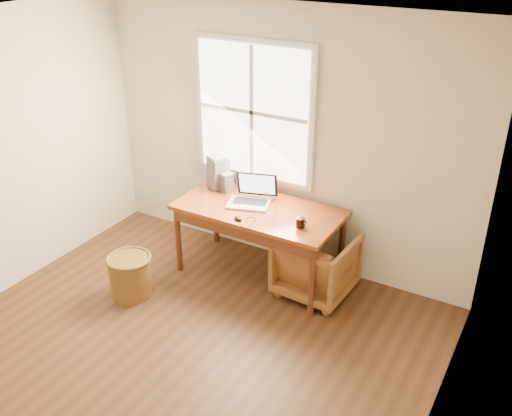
{
  "coord_description": "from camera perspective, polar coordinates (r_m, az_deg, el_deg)",
  "views": [
    {
      "loc": [
        2.42,
        -2.45,
        3.22
      ],
      "look_at": [
        0.05,
        1.65,
        0.83
      ],
      "focal_mm": 40.0,
      "sensor_mm": 36.0,
      "label": 1
    }
  ],
  "objects": [
    {
      "name": "mouse",
      "position": [
        5.26,
        -1.8,
        -1.03
      ],
      "size": [
        0.11,
        0.09,
        0.03
      ],
      "primitive_type": "ellipsoid",
      "rotation": [
        0.0,
        0.0,
        -0.39
      ],
      "color": "black",
      "rests_on": "desk"
    },
    {
      "name": "coffee_mug",
      "position": [
        5.14,
        4.46,
        -1.44
      ],
      "size": [
        0.1,
        0.1,
        0.09
      ],
      "primitive_type": "cylinder",
      "rotation": [
        0.0,
        0.0,
        -0.34
      ],
      "color": "black",
      "rests_on": "desk"
    },
    {
      "name": "armchair",
      "position": [
        5.45,
        6.07,
        -5.62
      ],
      "size": [
        0.7,
        0.72,
        0.62
      ],
      "primitive_type": "imported",
      "rotation": [
        0.0,
        0.0,
        3.09
      ],
      "color": "brown",
      "rests_on": "room_shell"
    },
    {
      "name": "cd_stack_a",
      "position": [
        5.94,
        -3.49,
        3.69
      ],
      "size": [
        0.17,
        0.16,
        0.29
      ],
      "primitive_type": "cube",
      "rotation": [
        0.0,
        0.0,
        -0.25
      ],
      "color": "#AEB4B9",
      "rests_on": "desk"
    },
    {
      "name": "laptop",
      "position": [
        5.48,
        -0.78,
        1.6
      ],
      "size": [
        0.47,
        0.48,
        0.27
      ],
      "primitive_type": null,
      "rotation": [
        0.0,
        0.0,
        0.32
      ],
      "color": "#B4B5BB",
      "rests_on": "desk"
    },
    {
      "name": "desk",
      "position": [
        5.49,
        0.3,
        -0.18
      ],
      "size": [
        1.6,
        0.8,
        0.04
      ],
      "primitive_type": "cube",
      "color": "brown",
      "rests_on": "room_shell"
    },
    {
      "name": "wicker_stool",
      "position": [
        5.58,
        -12.43,
        -6.68
      ],
      "size": [
        0.49,
        0.49,
        0.4
      ],
      "primitive_type": "cylinder",
      "rotation": [
        0.0,
        0.0,
        0.26
      ],
      "color": "brown",
      "rests_on": "room_shell"
    },
    {
      "name": "cd_stack_c",
      "position": [
        5.84,
        -3.97,
        3.61
      ],
      "size": [
        0.2,
        0.19,
        0.35
      ],
      "primitive_type": "cube",
      "rotation": [
        0.0,
        0.0,
        -0.4
      ],
      "color": "gray",
      "rests_on": "desk"
    },
    {
      "name": "room_shell",
      "position": [
        4.05,
        -11.53,
        -1.8
      ],
      "size": [
        4.04,
        4.54,
        2.64
      ],
      "color": "#4D2E1A",
      "rests_on": "ground"
    },
    {
      "name": "cd_stack_d",
      "position": [
        5.87,
        -1.1,
        2.8
      ],
      "size": [
        0.17,
        0.16,
        0.17
      ],
      "primitive_type": "cube",
      "rotation": [
        0.0,
        0.0,
        -0.42
      ],
      "color": "silver",
      "rests_on": "desk"
    },
    {
      "name": "cd_stack_b",
      "position": [
        5.79,
        -3.04,
        2.59
      ],
      "size": [
        0.16,
        0.15,
        0.2
      ],
      "primitive_type": "cube",
      "rotation": [
        0.0,
        0.0,
        -0.39
      ],
      "color": "#26272C",
      "rests_on": "desk"
    }
  ]
}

